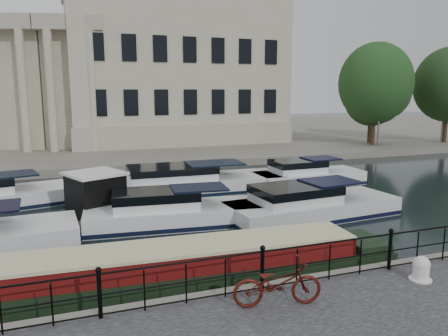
{
  "coord_description": "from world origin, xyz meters",
  "views": [
    {
      "loc": [
        -4.47,
        -11.76,
        5.64
      ],
      "look_at": [
        0.5,
        2.0,
        3.0
      ],
      "focal_mm": 35.0,
      "sensor_mm": 36.0,
      "label": 1
    }
  ],
  "objects_px": {
    "mooring_bollard": "(421,269)",
    "harbour_hut": "(96,198)",
    "narrowboat": "(166,274)",
    "bicycle": "(277,283)"
  },
  "relations": [
    {
      "from": "mooring_bollard",
      "to": "harbour_hut",
      "type": "bearing_deg",
      "value": 125.87
    },
    {
      "from": "mooring_bollard",
      "to": "narrowboat",
      "type": "bearing_deg",
      "value": 153.62
    },
    {
      "from": "bicycle",
      "to": "harbour_hut",
      "type": "height_order",
      "value": "harbour_hut"
    },
    {
      "from": "narrowboat",
      "to": "harbour_hut",
      "type": "height_order",
      "value": "harbour_hut"
    },
    {
      "from": "bicycle",
      "to": "narrowboat",
      "type": "relative_size",
      "value": 0.15
    },
    {
      "from": "narrowboat",
      "to": "harbour_hut",
      "type": "xyz_separation_m",
      "value": [
        -1.45,
        7.6,
        0.59
      ]
    },
    {
      "from": "narrowboat",
      "to": "bicycle",
      "type": "bearing_deg",
      "value": -53.94
    },
    {
      "from": "narrowboat",
      "to": "harbour_hut",
      "type": "relative_size",
      "value": 3.91
    },
    {
      "from": "narrowboat",
      "to": "mooring_bollard",
      "type": "bearing_deg",
      "value": -23.4
    },
    {
      "from": "mooring_bollard",
      "to": "narrowboat",
      "type": "relative_size",
      "value": 0.05
    }
  ]
}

